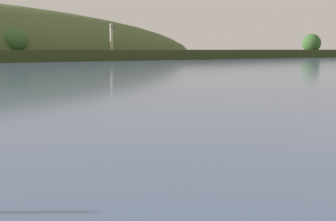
# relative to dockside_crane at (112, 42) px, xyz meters

# --- Properties ---
(dockside_crane) EXTENTS (7.45, 13.28, 18.90)m
(dockside_crane) POSITION_rel_dockside_crane_xyz_m (0.00, 0.00, 0.00)
(dockside_crane) COLOR #4C4C51
(dockside_crane) RESTS_ON ground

